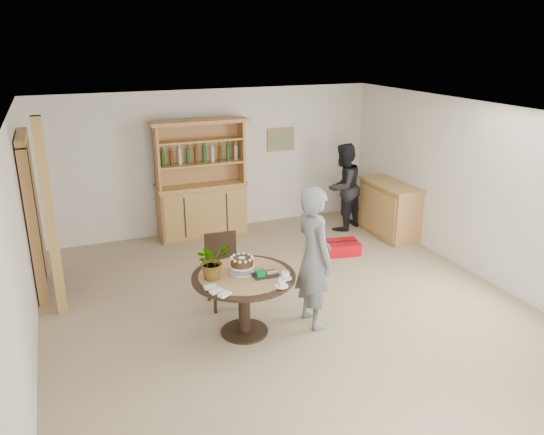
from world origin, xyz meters
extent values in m
plane|color=tan|center=(0.00, 0.00, 0.00)|extent=(7.00, 7.00, 0.00)
cube|color=white|center=(0.00, 3.50, 1.25)|extent=(6.00, 0.04, 2.50)
cube|color=white|center=(0.00, -3.50, 1.25)|extent=(6.00, 0.04, 2.50)
cube|color=white|center=(-3.00, 0.00, 1.25)|extent=(0.04, 7.00, 2.50)
cube|color=white|center=(3.00, 0.00, 1.25)|extent=(0.04, 7.00, 2.50)
cube|color=white|center=(0.00, 0.00, 2.50)|extent=(6.00, 7.00, 0.04)
cube|color=tan|center=(1.30, 3.47, 1.55)|extent=(0.52, 0.03, 0.42)
cube|color=#59724C|center=(1.30, 3.45, 1.55)|extent=(0.44, 0.02, 0.34)
cube|color=black|center=(-2.94, 2.00, 1.05)|extent=(0.10, 0.90, 2.10)
cube|color=tan|center=(-2.92, 1.50, 1.05)|extent=(0.12, 0.10, 2.10)
cube|color=tan|center=(-2.92, 2.50, 1.05)|extent=(0.12, 0.10, 2.10)
cube|color=tan|center=(-2.92, 2.00, 2.13)|extent=(0.12, 1.10, 0.10)
cube|color=tan|center=(-2.70, 1.20, 1.25)|extent=(0.12, 0.12, 2.50)
cube|color=tan|center=(-0.30, 3.24, 0.45)|extent=(1.50, 0.50, 0.90)
cube|color=tan|center=(-0.30, 3.24, 0.92)|extent=(1.56, 0.54, 0.04)
cube|color=tan|center=(-0.30, 3.34, 1.47)|extent=(1.50, 0.04, 1.06)
cube|color=tan|center=(-1.03, 3.19, 1.47)|extent=(0.04, 0.34, 1.06)
cube|color=tan|center=(0.43, 3.19, 1.47)|extent=(0.04, 0.34, 1.06)
cube|color=tan|center=(-0.30, 3.19, 1.30)|extent=(1.44, 0.32, 0.03)
cube|color=tan|center=(-0.30, 3.19, 1.70)|extent=(1.44, 0.32, 0.03)
cube|color=tan|center=(-0.30, 3.19, 2.01)|extent=(1.62, 0.40, 0.06)
cylinder|color=#194C1E|center=(-0.86, 3.19, 1.46)|extent=(0.07, 0.07, 0.28)
cylinder|color=#4C2D14|center=(-0.70, 3.19, 1.46)|extent=(0.07, 0.07, 0.28)
cylinder|color=#B2BFB2|center=(-0.54, 3.19, 1.46)|extent=(0.07, 0.07, 0.28)
cylinder|color=#194C1E|center=(-0.38, 3.19, 1.46)|extent=(0.07, 0.07, 0.28)
cylinder|color=#4C2D14|center=(-0.22, 3.19, 1.46)|extent=(0.07, 0.07, 0.28)
cylinder|color=#B2BFB2|center=(-0.06, 3.19, 1.46)|extent=(0.07, 0.07, 0.28)
cylinder|color=#194C1E|center=(0.10, 3.19, 1.46)|extent=(0.07, 0.07, 0.28)
cylinder|color=#4C2D14|center=(0.26, 3.19, 1.46)|extent=(0.07, 0.07, 0.28)
cube|color=tan|center=(2.74, 2.00, 0.45)|extent=(0.50, 1.20, 0.90)
cube|color=tan|center=(2.74, 2.00, 0.92)|extent=(0.54, 1.26, 0.04)
cylinder|color=black|center=(-0.71, -0.14, 0.73)|extent=(1.20, 1.20, 0.04)
cylinder|color=black|center=(-0.71, -0.14, 0.36)|extent=(0.14, 0.14, 0.70)
cylinder|color=black|center=(-0.71, -0.14, 0.01)|extent=(0.56, 0.56, 0.03)
cylinder|color=tan|center=(-0.71, -0.14, 0.76)|extent=(1.04, 1.04, 0.01)
cube|color=black|center=(-0.71, 0.61, 0.45)|extent=(0.44, 0.44, 0.04)
cube|color=black|center=(-0.70, 0.80, 0.70)|extent=(0.42, 0.05, 0.46)
cube|color=black|center=(-0.70, 0.80, 0.92)|extent=(0.42, 0.06, 0.05)
cube|color=black|center=(-0.90, 0.44, 0.22)|extent=(0.03, 0.04, 0.44)
cube|color=black|center=(-0.54, 0.42, 0.22)|extent=(0.03, 0.04, 0.44)
cube|color=black|center=(-0.88, 0.80, 0.22)|extent=(0.03, 0.03, 0.44)
cube|color=black|center=(-0.52, 0.78, 0.22)|extent=(0.03, 0.03, 0.44)
cylinder|color=white|center=(-0.71, -0.09, 0.77)|extent=(0.28, 0.28, 0.01)
cylinder|color=white|center=(-0.71, -0.09, 0.81)|extent=(0.05, 0.05, 0.08)
cylinder|color=white|center=(-0.71, -0.09, 0.85)|extent=(0.30, 0.30, 0.01)
cylinder|color=#422712|center=(-0.71, -0.09, 0.90)|extent=(0.26, 0.26, 0.09)
cylinder|color=white|center=(-0.71, -0.09, 0.95)|extent=(0.08, 0.08, 0.01)
sphere|color=white|center=(-0.59, -0.09, 0.95)|extent=(0.04, 0.04, 0.04)
sphere|color=white|center=(-0.61, -0.03, 0.95)|extent=(0.04, 0.04, 0.04)
sphere|color=white|center=(-0.65, 0.02, 0.95)|extent=(0.04, 0.04, 0.04)
sphere|color=white|center=(-0.71, 0.03, 0.95)|extent=(0.04, 0.04, 0.04)
sphere|color=white|center=(-0.77, 0.02, 0.95)|extent=(0.04, 0.04, 0.04)
sphere|color=white|center=(-0.82, -0.03, 0.95)|extent=(0.04, 0.04, 0.04)
sphere|color=white|center=(-0.83, -0.09, 0.95)|extent=(0.04, 0.04, 0.04)
sphere|color=white|center=(-0.82, -0.15, 0.95)|extent=(0.04, 0.04, 0.04)
sphere|color=white|center=(-0.77, -0.19, 0.95)|extent=(0.04, 0.04, 0.04)
sphere|color=white|center=(-0.71, -0.21, 0.95)|extent=(0.04, 0.04, 0.04)
sphere|color=white|center=(-0.65, -0.19, 0.95)|extent=(0.04, 0.04, 0.04)
sphere|color=white|center=(-0.61, -0.15, 0.95)|extent=(0.04, 0.04, 0.04)
imported|color=#3F7233|center=(-1.06, -0.09, 0.97)|extent=(0.47, 0.44, 0.42)
cube|color=black|center=(-0.49, -0.26, 0.77)|extent=(0.30, 0.20, 0.01)
cube|color=#0D7A29|center=(-0.55, -0.26, 0.80)|extent=(0.10, 0.10, 0.06)
cube|color=#0D7A29|center=(-0.55, -0.26, 0.83)|extent=(0.11, 0.02, 0.01)
cylinder|color=white|center=(-0.31, -0.42, 0.76)|extent=(0.15, 0.15, 0.01)
imported|color=white|center=(-0.31, -0.42, 0.81)|extent=(0.10, 0.10, 0.08)
cylinder|color=white|center=(-0.43, -0.59, 0.76)|extent=(0.15, 0.15, 0.01)
imported|color=white|center=(-0.43, -0.59, 0.81)|extent=(0.08, 0.08, 0.07)
cube|color=white|center=(-1.16, -0.34, 0.78)|extent=(0.14, 0.08, 0.03)
cube|color=white|center=(-1.13, -0.46, 0.78)|extent=(0.16, 0.11, 0.03)
cube|color=white|center=(-1.07, -0.56, 0.78)|extent=(0.16, 0.14, 0.03)
imported|color=slate|center=(0.14, -0.24, 0.87)|extent=(0.43, 0.65, 1.74)
imported|color=black|center=(2.14, 2.59, 0.79)|extent=(0.95, 0.88, 1.57)
cube|color=red|center=(1.53, 1.56, 0.10)|extent=(0.67, 0.51, 0.20)
cube|color=black|center=(1.53, 1.56, 0.20)|extent=(0.56, 0.15, 0.01)
camera|label=1|loc=(-2.51, -5.38, 3.36)|focal=35.00mm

